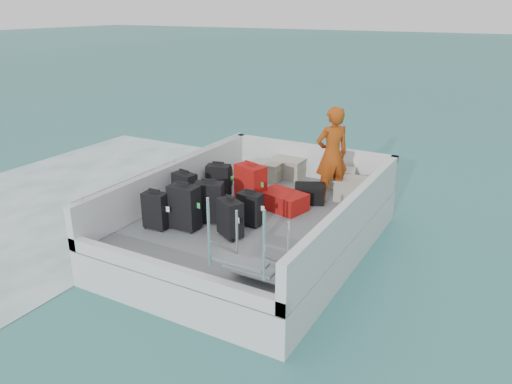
% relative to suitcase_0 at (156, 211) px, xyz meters
% --- Properties ---
extents(ground, '(160.00, 160.00, 0.00)m').
position_rel_suitcase_0_xyz_m(ground, '(1.16, 1.25, -0.93)').
color(ground, '#1C6260').
rests_on(ground, ground).
extents(wake_foam, '(10.00, 10.00, 0.00)m').
position_rel_suitcase_0_xyz_m(wake_foam, '(-3.64, 1.25, -0.93)').
color(wake_foam, white).
rests_on(wake_foam, ground).
extents(ferry_hull, '(3.60, 5.00, 0.60)m').
position_rel_suitcase_0_xyz_m(ferry_hull, '(1.16, 1.25, -0.63)').
color(ferry_hull, silver).
rests_on(ferry_hull, ground).
extents(deck, '(3.30, 4.70, 0.02)m').
position_rel_suitcase_0_xyz_m(deck, '(1.16, 1.25, -0.32)').
color(deck, slate).
rests_on(deck, ferry_hull).
extents(deck_fittings, '(3.60, 5.00, 0.90)m').
position_rel_suitcase_0_xyz_m(deck_fittings, '(1.50, 0.93, 0.06)').
color(deck_fittings, silver).
rests_on(deck_fittings, deck).
extents(suitcase_0, '(0.41, 0.25, 0.62)m').
position_rel_suitcase_0_xyz_m(suitcase_0, '(0.00, 0.00, 0.00)').
color(suitcase_0, black).
rests_on(suitcase_0, deck).
extents(suitcase_1, '(0.46, 0.31, 0.64)m').
position_rel_suitcase_0_xyz_m(suitcase_1, '(-0.14, 0.98, 0.01)').
color(suitcase_1, black).
rests_on(suitcase_1, deck).
extents(suitcase_2, '(0.50, 0.39, 0.63)m').
position_rel_suitcase_0_xyz_m(suitcase_2, '(0.10, 1.71, 0.01)').
color(suitcase_2, black).
rests_on(suitcase_2, deck).
extents(suitcase_3, '(0.49, 0.29, 0.74)m').
position_rel_suitcase_0_xyz_m(suitcase_3, '(0.41, 0.22, 0.06)').
color(suitcase_3, black).
rests_on(suitcase_3, deck).
extents(suitcase_4, '(0.54, 0.43, 0.69)m').
position_rel_suitcase_0_xyz_m(suitcase_4, '(0.60, 0.66, 0.04)').
color(suitcase_4, black).
rests_on(suitcase_4, deck).
extents(suitcase_5, '(0.63, 0.49, 0.75)m').
position_rel_suitcase_0_xyz_m(suitcase_5, '(0.83, 1.66, 0.07)').
color(suitcase_5, '#A6160C').
rests_on(suitcase_5, deck).
extents(suitcase_6, '(0.51, 0.44, 0.61)m').
position_rel_suitcase_0_xyz_m(suitcase_6, '(1.21, 0.34, -0.01)').
color(suitcase_6, black).
rests_on(suitcase_6, deck).
extents(suitcase_7, '(0.40, 0.23, 0.56)m').
position_rel_suitcase_0_xyz_m(suitcase_7, '(1.27, 0.86, -0.03)').
color(suitcase_7, black).
rests_on(suitcase_7, deck).
extents(suitcase_8, '(0.91, 0.71, 0.32)m').
position_rel_suitcase_0_xyz_m(suitcase_8, '(1.44, 1.76, -0.15)').
color(suitcase_8, '#A6160C').
rests_on(suitcase_8, deck).
extents(duffel_0, '(0.55, 0.46, 0.32)m').
position_rel_suitcase_0_xyz_m(duffel_0, '(-0.20, 2.23, -0.15)').
color(duffel_0, black).
rests_on(duffel_0, deck).
extents(duffel_1, '(0.45, 0.31, 0.32)m').
position_rel_suitcase_0_xyz_m(duffel_1, '(0.61, 2.12, -0.15)').
color(duffel_1, black).
rests_on(duffel_1, deck).
extents(duffel_2, '(0.61, 0.50, 0.32)m').
position_rel_suitcase_0_xyz_m(duffel_2, '(1.74, 2.24, -0.15)').
color(duffel_2, black).
rests_on(duffel_2, deck).
extents(crate_0, '(0.60, 0.42, 0.36)m').
position_rel_suitcase_0_xyz_m(crate_0, '(0.42, 3.03, -0.13)').
color(crate_0, '#A3A08E').
rests_on(crate_0, deck).
extents(crate_1, '(0.64, 0.45, 0.39)m').
position_rel_suitcase_0_xyz_m(crate_1, '(0.75, 3.40, -0.12)').
color(crate_1, '#A3A08E').
rests_on(crate_1, deck).
extents(crate_2, '(0.71, 0.58, 0.37)m').
position_rel_suitcase_0_xyz_m(crate_2, '(1.91, 3.27, -0.12)').
color(crate_2, '#A3A08E').
rests_on(crate_2, deck).
extents(crate_3, '(0.73, 0.58, 0.39)m').
position_rel_suitcase_0_xyz_m(crate_3, '(2.36, 2.81, -0.12)').
color(crate_3, '#A3A08E').
rests_on(crate_3, deck).
extents(yellow_bag, '(0.28, 0.26, 0.22)m').
position_rel_suitcase_0_xyz_m(yellow_bag, '(2.61, 3.00, -0.20)').
color(yellow_bag, gold).
rests_on(yellow_bag, deck).
extents(white_bag, '(0.24, 0.24, 0.18)m').
position_rel_suitcase_0_xyz_m(white_bag, '(1.91, 3.27, 0.15)').
color(white_bag, white).
rests_on(white_bag, crate_2).
extents(passenger, '(0.75, 0.77, 1.78)m').
position_rel_suitcase_0_xyz_m(passenger, '(2.02, 2.56, 0.58)').
color(passenger, '#D45414').
rests_on(passenger, deck).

